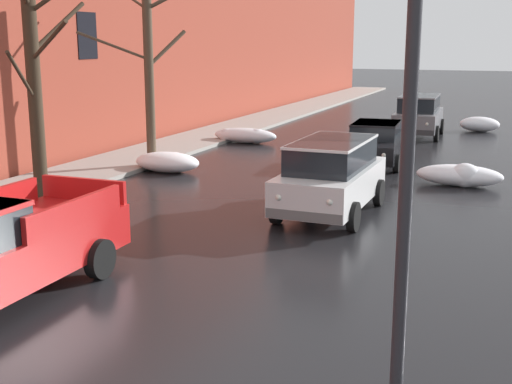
% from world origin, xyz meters
% --- Properties ---
extents(left_sidewalk_slab, '(2.81, 80.00, 0.13)m').
position_xyz_m(left_sidewalk_slab, '(-6.42, 18.00, 0.07)').
color(left_sidewalk_slab, gray).
rests_on(left_sidewalk_slab, ground).
extents(snow_bank_along_left_kerb, '(1.80, 1.16, 0.69)m').
position_xyz_m(snow_bank_along_left_kerb, '(4.53, 31.44, 0.34)').
color(snow_bank_along_left_kerb, white).
rests_on(snow_bank_along_left_kerb, ground).
extents(snow_bank_mid_block_left, '(2.20, 1.29, 0.64)m').
position_xyz_m(snow_bank_mid_block_left, '(-4.21, 17.37, 0.32)').
color(snow_bank_mid_block_left, white).
rests_on(snow_bank_mid_block_left, ground).
extents(snow_bank_near_corner_right, '(2.47, 1.04, 0.70)m').
position_xyz_m(snow_bank_near_corner_right, '(4.80, 18.57, 0.31)').
color(snow_bank_near_corner_right, white).
rests_on(snow_bank_near_corner_right, ground).
extents(snow_bank_along_right_kerb, '(2.73, 1.07, 0.62)m').
position_xyz_m(snow_bank_along_right_kerb, '(-4.33, 24.12, 0.31)').
color(snow_bank_along_right_kerb, white).
rests_on(snow_bank_along_right_kerb, ground).
extents(bare_tree_second_along_sidewalk, '(1.89, 3.77, 6.30)m').
position_xyz_m(bare_tree_second_along_sidewalk, '(-4.93, 12.05, 3.16)').
color(bare_tree_second_along_sidewalk, '#382B1E').
rests_on(bare_tree_second_along_sidewalk, ground).
extents(bare_tree_mid_block, '(3.17, 2.70, 6.66)m').
position_xyz_m(bare_tree_mid_block, '(-4.98, 17.69, 3.48)').
color(bare_tree_mid_block, '#4C3D2D').
rests_on(bare_tree_mid_block, ground).
extents(suv_white_parked_kerbside_close, '(2.03, 4.34, 1.82)m').
position_xyz_m(suv_white_parked_kerbside_close, '(2.13, 14.01, 0.99)').
color(suv_white_parked_kerbside_close, silver).
rests_on(suv_white_parked_kerbside_close, ground).
extents(sedan_black_parked_kerbside_mid, '(2.18, 4.44, 1.42)m').
position_xyz_m(sedan_black_parked_kerbside_mid, '(1.70, 21.27, 0.75)').
color(sedan_black_parked_kerbside_mid, black).
rests_on(sedan_black_parked_kerbside_mid, ground).
extents(suv_grey_parked_far_down_block, '(2.11, 4.40, 1.82)m').
position_xyz_m(suv_grey_parked_far_down_block, '(2.07, 28.69, 0.99)').
color(suv_grey_parked_far_down_block, slate).
rests_on(suv_grey_parked_far_down_block, ground).
extents(street_lamp_post, '(0.44, 0.24, 5.44)m').
position_xyz_m(street_lamp_post, '(5.32, 5.02, 3.07)').
color(street_lamp_post, '#28282D').
rests_on(street_lamp_post, ground).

